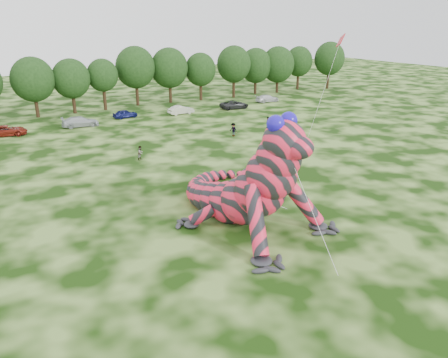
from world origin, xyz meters
name	(u,v)px	position (x,y,z in m)	size (l,w,h in m)	color
ground	(334,255)	(0.00, 0.00, 0.00)	(240.00, 240.00, 0.00)	#16330A
inflatable_gecko	(232,165)	(-3.15, 8.00, 4.54)	(15.31, 18.18, 9.09)	#F22043
flying_kite	(337,51)	(8.04, 9.58, 12.30)	(2.50, 3.44, 13.94)	red
tree_7	(34,87)	(-10.08, 56.80, 4.74)	(6.68, 6.01, 9.48)	black
tree_8	(72,86)	(-4.22, 56.99, 4.47)	(6.14, 5.53, 8.94)	black
tree_9	(103,85)	(1.06, 57.35, 4.34)	(5.27, 4.74, 8.68)	black
tree_10	(136,76)	(7.40, 58.58, 5.25)	(7.09, 6.38, 10.50)	black
tree_11	(170,75)	(13.79, 58.20, 5.03)	(7.01, 6.31, 10.07)	black
tree_12	(201,77)	(20.01, 57.74, 4.49)	(5.99, 5.39, 8.97)	black
tree_13	(234,72)	(27.13, 57.13, 5.06)	(6.83, 6.15, 10.13)	black
tree_14	(256,71)	(33.46, 58.72, 4.70)	(6.82, 6.14, 9.40)	black
tree_15	(278,70)	(38.47, 57.77, 4.82)	(7.17, 6.45, 9.63)	black
tree_16	(298,68)	(45.45, 59.37, 4.69)	(6.26, 5.63, 9.37)	black
tree_17	(329,65)	(51.95, 56.66, 5.15)	(6.98, 6.28, 10.30)	black
car_2	(7,131)	(-15.56, 46.02, 0.70)	(2.34, 5.07, 1.41)	maroon
car_3	(80,122)	(-5.76, 46.40, 0.75)	(2.11, 5.20, 1.51)	#AAB0B4
car_4	(125,114)	(1.88, 49.05, 0.66)	(1.56, 3.88, 1.32)	#111653
car_5	(181,110)	(10.81, 47.24, 0.72)	(1.52, 4.35, 1.43)	beige
car_6	(234,105)	(20.97, 46.83, 0.72)	(2.38, 5.16, 1.43)	#29292C
car_7	(267,98)	(29.89, 49.36, 0.69)	(1.93, 4.74, 1.38)	silver
spectator_3	(268,122)	(17.49, 31.93, 0.83)	(0.97, 0.40, 1.65)	gray
spectator_1	(141,153)	(-3.75, 26.62, 0.80)	(0.77, 0.60, 1.59)	gray
spectator_2	(233,130)	(10.66, 30.35, 0.90)	(1.17, 0.67, 1.81)	gray
spectator_5	(262,160)	(6.12, 17.16, 0.91)	(1.69, 0.54, 1.83)	gray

